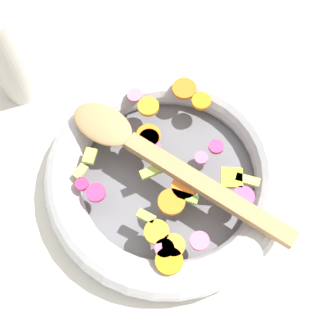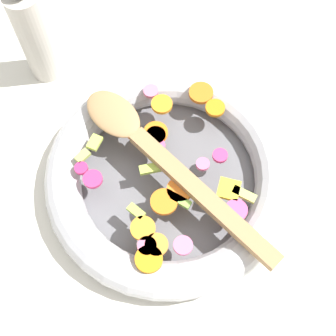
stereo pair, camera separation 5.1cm
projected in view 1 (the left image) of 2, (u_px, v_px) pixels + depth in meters
ground_plane at (168, 183)px, 0.67m from camera, size 4.00×4.00×0.00m
skillet at (168, 176)px, 0.65m from camera, size 0.34×0.34×0.05m
chopped_vegetables at (169, 173)px, 0.61m from camera, size 0.28×0.23×0.01m
wooden_spoon at (156, 156)px, 0.61m from camera, size 0.28×0.24×0.01m
pepper_mill at (6, 57)px, 0.65m from camera, size 0.05×0.05×0.19m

